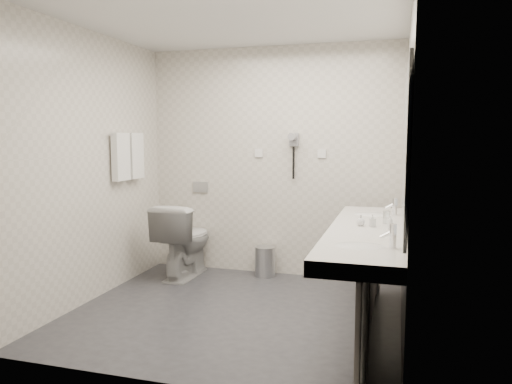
% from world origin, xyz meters
% --- Properties ---
extents(floor, '(2.80, 2.80, 0.00)m').
position_xyz_m(floor, '(0.00, 0.00, 0.00)').
color(floor, '#2B2B31').
rests_on(floor, ground).
extents(ceiling, '(2.80, 2.80, 0.00)m').
position_xyz_m(ceiling, '(0.00, 0.00, 2.50)').
color(ceiling, silver).
rests_on(ceiling, wall_back).
extents(wall_back, '(2.80, 0.00, 2.80)m').
position_xyz_m(wall_back, '(0.00, 1.30, 1.25)').
color(wall_back, beige).
rests_on(wall_back, floor).
extents(wall_front, '(2.80, 0.00, 2.80)m').
position_xyz_m(wall_front, '(0.00, -1.30, 1.25)').
color(wall_front, beige).
rests_on(wall_front, floor).
extents(wall_left, '(0.00, 2.60, 2.60)m').
position_xyz_m(wall_left, '(-1.40, 0.00, 1.25)').
color(wall_left, beige).
rests_on(wall_left, floor).
extents(wall_right, '(0.00, 2.60, 2.60)m').
position_xyz_m(wall_right, '(1.40, 0.00, 1.25)').
color(wall_right, beige).
rests_on(wall_right, floor).
extents(vanity_counter, '(0.55, 2.20, 0.10)m').
position_xyz_m(vanity_counter, '(1.12, -0.20, 0.80)').
color(vanity_counter, silver).
rests_on(vanity_counter, floor).
extents(vanity_panel, '(0.03, 2.15, 0.75)m').
position_xyz_m(vanity_panel, '(1.15, -0.20, 0.38)').
color(vanity_panel, gray).
rests_on(vanity_panel, floor).
extents(vanity_post_near, '(0.06, 0.06, 0.75)m').
position_xyz_m(vanity_post_near, '(1.18, -1.24, 0.38)').
color(vanity_post_near, silver).
rests_on(vanity_post_near, floor).
extents(vanity_post_far, '(0.06, 0.06, 0.75)m').
position_xyz_m(vanity_post_far, '(1.18, 0.84, 0.38)').
color(vanity_post_far, silver).
rests_on(vanity_post_far, floor).
extents(mirror, '(0.02, 2.20, 1.05)m').
position_xyz_m(mirror, '(1.39, -0.20, 1.45)').
color(mirror, '#B2BCC6').
rests_on(mirror, wall_right).
extents(basin_near, '(0.40, 0.31, 0.05)m').
position_xyz_m(basin_near, '(1.12, -0.85, 0.83)').
color(basin_near, silver).
rests_on(basin_near, vanity_counter).
extents(basin_far, '(0.40, 0.31, 0.05)m').
position_xyz_m(basin_far, '(1.12, 0.45, 0.83)').
color(basin_far, silver).
rests_on(basin_far, vanity_counter).
extents(faucet_near, '(0.04, 0.04, 0.15)m').
position_xyz_m(faucet_near, '(1.32, -0.85, 0.92)').
color(faucet_near, silver).
rests_on(faucet_near, vanity_counter).
extents(faucet_far, '(0.04, 0.04, 0.15)m').
position_xyz_m(faucet_far, '(1.32, 0.45, 0.92)').
color(faucet_far, silver).
rests_on(faucet_far, vanity_counter).
extents(soap_bottle_a, '(0.06, 0.06, 0.10)m').
position_xyz_m(soap_bottle_a, '(1.16, -0.16, 0.90)').
color(soap_bottle_a, beige).
rests_on(soap_bottle_a, vanity_counter).
extents(soap_bottle_b, '(0.09, 0.09, 0.08)m').
position_xyz_m(soap_bottle_b, '(1.07, -0.14, 0.89)').
color(soap_bottle_b, beige).
rests_on(soap_bottle_b, vanity_counter).
extents(soap_bottle_c, '(0.05, 0.05, 0.10)m').
position_xyz_m(soap_bottle_c, '(1.30, -0.22, 0.90)').
color(soap_bottle_c, beige).
rests_on(soap_bottle_c, vanity_counter).
extents(glass_left, '(0.07, 0.07, 0.10)m').
position_xyz_m(glass_left, '(1.26, 0.01, 0.90)').
color(glass_left, silver).
rests_on(glass_left, vanity_counter).
extents(toilet, '(0.48, 0.81, 0.81)m').
position_xyz_m(toilet, '(-0.89, 0.90, 0.41)').
color(toilet, silver).
rests_on(toilet, floor).
extents(flush_plate, '(0.18, 0.02, 0.12)m').
position_xyz_m(flush_plate, '(-0.85, 1.29, 0.95)').
color(flush_plate, '#B2B5BA').
rests_on(flush_plate, wall_back).
extents(pedal_bin, '(0.28, 0.28, 0.32)m').
position_xyz_m(pedal_bin, '(-0.04, 1.14, 0.16)').
color(pedal_bin, '#B2B5BA').
rests_on(pedal_bin, floor).
extents(bin_lid, '(0.23, 0.23, 0.02)m').
position_xyz_m(bin_lid, '(-0.04, 1.14, 0.32)').
color(bin_lid, '#B2B5BA').
rests_on(bin_lid, pedal_bin).
extents(towel_rail, '(0.02, 0.62, 0.02)m').
position_xyz_m(towel_rail, '(-1.35, 0.55, 1.55)').
color(towel_rail, silver).
rests_on(towel_rail, wall_left).
extents(towel_near, '(0.07, 0.24, 0.48)m').
position_xyz_m(towel_near, '(-1.34, 0.41, 1.33)').
color(towel_near, white).
rests_on(towel_near, towel_rail).
extents(towel_far, '(0.07, 0.24, 0.48)m').
position_xyz_m(towel_far, '(-1.34, 0.69, 1.33)').
color(towel_far, white).
rests_on(towel_far, towel_rail).
extents(dryer_cradle, '(0.10, 0.04, 0.14)m').
position_xyz_m(dryer_cradle, '(0.25, 1.27, 1.50)').
color(dryer_cradle, gray).
rests_on(dryer_cradle, wall_back).
extents(dryer_barrel, '(0.08, 0.14, 0.08)m').
position_xyz_m(dryer_barrel, '(0.25, 1.20, 1.53)').
color(dryer_barrel, gray).
rests_on(dryer_barrel, dryer_cradle).
extents(dryer_cord, '(0.02, 0.02, 0.35)m').
position_xyz_m(dryer_cord, '(0.25, 1.26, 1.25)').
color(dryer_cord, black).
rests_on(dryer_cord, dryer_cradle).
extents(switch_plate_a, '(0.09, 0.02, 0.09)m').
position_xyz_m(switch_plate_a, '(-0.15, 1.29, 1.35)').
color(switch_plate_a, silver).
rests_on(switch_plate_a, wall_back).
extents(switch_plate_b, '(0.09, 0.02, 0.09)m').
position_xyz_m(switch_plate_b, '(0.55, 1.29, 1.35)').
color(switch_plate_b, silver).
rests_on(switch_plate_b, wall_back).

